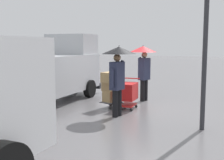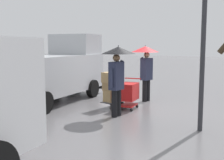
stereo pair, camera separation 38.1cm
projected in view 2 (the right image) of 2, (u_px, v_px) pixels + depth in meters
ground_plane at (135, 107)px, 9.97m from camera, size 90.00×90.00×0.00m
slush_patch_near_cluster at (61, 94)px, 12.67m from camera, size 1.74×1.74×0.01m
cargo_van_parked_right at (53, 71)px, 10.93m from camera, size 2.43×5.45×2.60m
shopping_cart_vendor at (129, 92)px, 9.59m from camera, size 0.62×0.86×1.02m
hand_dolly_boxes at (111, 87)px, 9.74m from camera, size 0.67×0.81×1.32m
pedestrian_pink_side at (117, 64)px, 8.53m from camera, size 1.04×1.04×2.15m
pedestrian_black_side at (146, 60)px, 10.81m from camera, size 1.04×1.04×2.15m
street_lamp at (203, 36)px, 6.94m from camera, size 0.28×0.28×3.86m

